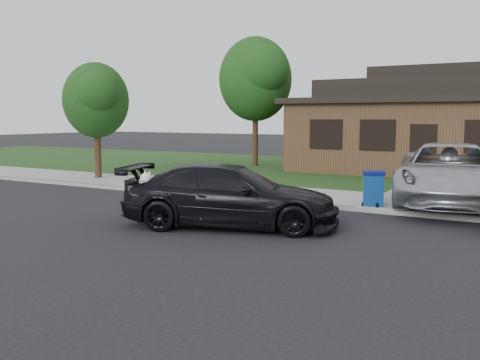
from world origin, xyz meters
The scene contains 11 objects.
ground centered at (0.00, 0.00, 0.00)m, with size 120.00×120.00×0.00m, color black.
sidewalk centered at (0.00, 5.00, 0.06)m, with size 60.00×3.00×0.12m, color gray.
curb centered at (0.00, 3.50, 0.06)m, with size 60.00×0.12×0.12m, color gray.
lawn centered at (0.00, 13.00, 0.07)m, with size 60.00×13.00×0.13m, color #193814.
driveway centered at (6.00, 10.00, 0.07)m, with size 4.50×13.00×0.14m, color gray.
sedan centered at (1.84, 0.06, 0.73)m, with size 5.43×3.56×1.46m.
minivan centered at (5.84, 5.42, 0.98)m, with size 2.80×6.06×1.68m, color #ACAFB3.
recycling_bin centered at (4.13, 3.88, 0.61)m, with size 0.74×0.74×0.97m.
house centered at (4.00, 15.00, 2.13)m, with size 12.60×8.60×4.65m.
tree_0 centered at (-4.34, 12.88, 4.48)m, with size 3.78×3.60×6.34m.
tree_2 centered at (-7.38, 5.11, 3.27)m, with size 2.73×2.60×4.59m.
Camera 1 is at (8.23, -10.52, 2.56)m, focal length 40.00 mm.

